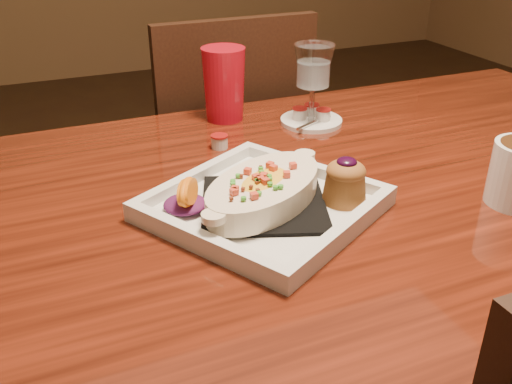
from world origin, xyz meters
name	(u,v)px	position (x,y,z in m)	size (l,w,h in m)	color
table	(344,233)	(0.00, 0.00, 0.65)	(1.50, 0.90, 0.75)	maroon
chair_far	(223,167)	(0.00, 0.63, 0.51)	(0.42, 0.42, 0.93)	black
plate	(270,196)	(-0.16, -0.04, 0.78)	(0.40, 0.40, 0.08)	silver
goblet	(313,71)	(0.07, 0.26, 0.87)	(0.08, 0.08, 0.17)	silver
saucer	(311,119)	(0.07, 0.27, 0.76)	(0.13, 0.13, 0.09)	silver
creamer_loose	(219,141)	(-0.15, 0.23, 0.76)	(0.03, 0.03, 0.03)	silver
red_tumbler	(224,84)	(-0.08, 0.37, 0.83)	(0.09, 0.09, 0.15)	red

